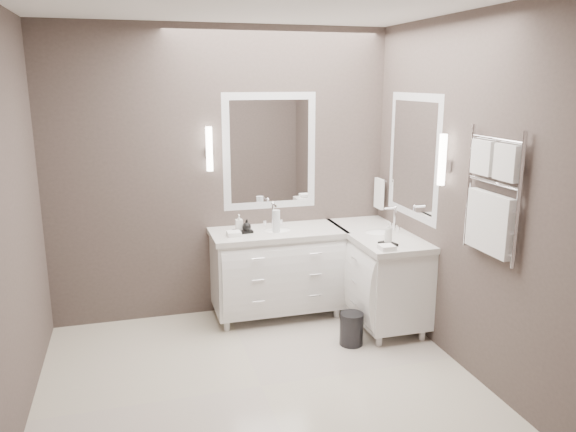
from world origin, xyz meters
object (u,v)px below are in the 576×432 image
object	(u,v)px
vanity_back	(277,267)
waste_bin	(351,329)
vanity_right	(377,270)
towel_ladder	(491,202)

from	to	relation	value
vanity_back	waste_bin	size ratio (longest dim) A/B	4.40
vanity_right	vanity_back	bearing A→B (deg)	159.62
vanity_back	towel_ladder	distance (m)	2.16
vanity_back	vanity_right	size ratio (longest dim) A/B	1.00
vanity_right	towel_ladder	xyz separation A→B (m)	(0.23, -1.30, 0.91)
vanity_back	vanity_right	xyz separation A→B (m)	(0.88, -0.33, 0.00)
vanity_right	waste_bin	xyz separation A→B (m)	(-0.43, -0.44, -0.34)
towel_ladder	waste_bin	size ratio (longest dim) A/B	3.20
towel_ladder	vanity_back	bearing A→B (deg)	124.10
towel_ladder	waste_bin	xyz separation A→B (m)	(-0.65, 0.86, -1.25)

